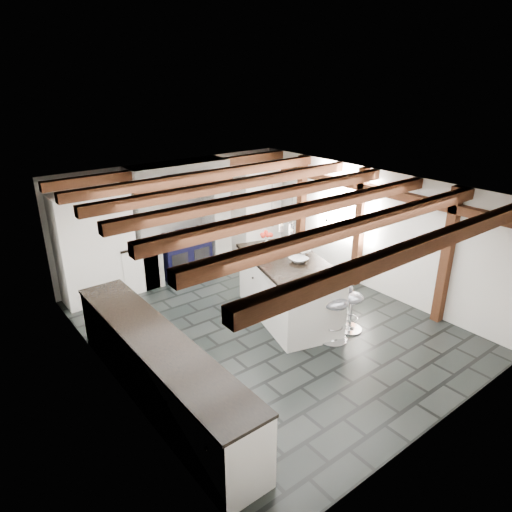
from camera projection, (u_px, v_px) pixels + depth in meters
ground at (266, 326)px, 7.53m from camera, size 6.00×6.00×0.00m
room_shell at (187, 250)px, 7.82m from camera, size 6.00×6.03×6.00m
range_cooker at (184, 253)px, 9.31m from camera, size 1.00×0.63×0.99m
kitchen_island at (289, 288)px, 7.64m from camera, size 1.62×2.32×1.39m
bar_stool_near at (351, 304)px, 7.26m from camera, size 0.42×0.42×0.75m
bar_stool_far at (334, 310)px, 6.95m from camera, size 0.53×0.53×0.85m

